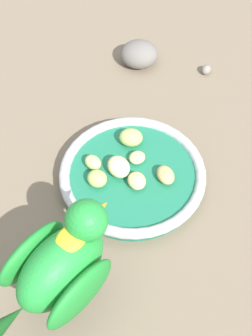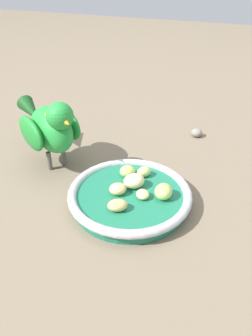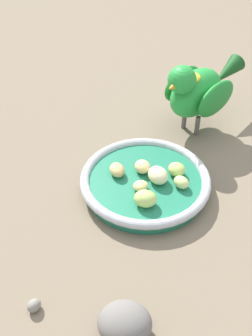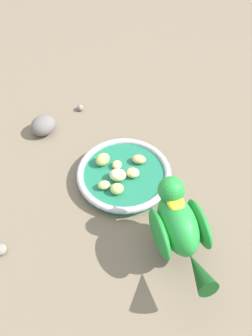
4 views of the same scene
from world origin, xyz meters
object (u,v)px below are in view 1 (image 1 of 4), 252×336
apple_piece_1 (135,181)px  feeding_bowl (133,176)px  apple_piece_0 (166,175)px  pebble_1 (206,70)px  apple_piece_3 (119,167)px  apple_piece_4 (137,158)px  apple_piece_2 (131,137)px  rock_large (139,54)px  apple_piece_5 (93,162)px  apple_piece_6 (97,178)px  parrot (58,268)px

apple_piece_1 → feeding_bowl: bearing=-161.9°
apple_piece_0 → pebble_1: (-0.25, 0.04, -0.02)m
apple_piece_3 → apple_piece_4: size_ratio=1.52×
apple_piece_1 → apple_piece_4: bearing=-175.7°
apple_piece_2 → rock_large: bearing=-175.3°
apple_piece_5 → pebble_1: bearing=148.6°
apple_piece_0 → apple_piece_6: bearing=-76.7°
feeding_bowl → pebble_1: feeding_bowl is taller
apple_piece_1 → apple_piece_6: size_ratio=1.00×
apple_piece_2 → apple_piece_4: apple_piece_2 is taller
feeding_bowl → pebble_1: bearing=159.9°
apple_piece_5 → parrot: 0.20m
apple_piece_3 → parrot: 0.20m
apple_piece_2 → apple_piece_6: bearing=-24.1°
apple_piece_0 → rock_large: bearing=-163.6°
feeding_bowl → apple_piece_1: bearing=18.1°
apple_piece_1 → apple_piece_0: bearing=112.1°
apple_piece_6 → pebble_1: bearing=153.2°
apple_piece_1 → apple_piece_6: apple_piece_6 is taller
rock_large → apple_piece_3: bearing=1.6°
apple_piece_1 → rock_large: (-0.27, -0.03, -0.01)m
parrot → pebble_1: parrot is taller
rock_large → apple_piece_1: bearing=7.0°
apple_piece_0 → apple_piece_3: 0.07m
apple_piece_0 → apple_piece_1: 0.05m
apple_piece_2 → parrot: 0.26m
pebble_1 → feeding_bowl: bearing=-20.1°
apple_piece_2 → apple_piece_3: (0.06, -0.01, 0.00)m
parrot → apple_piece_0: bearing=2.0°
apple_piece_1 → pebble_1: 0.28m
apple_piece_5 → parrot: size_ratio=0.13×
apple_piece_0 → apple_piece_4: 0.05m
apple_piece_0 → apple_piece_6: apple_piece_6 is taller
apple_piece_0 → rock_large: 0.27m
apple_piece_1 → apple_piece_4: apple_piece_1 is taller
rock_large → apple_piece_5: bearing=-7.1°
apple_piece_0 → apple_piece_5: (-0.01, -0.11, 0.00)m
apple_piece_1 → apple_piece_2: (-0.07, -0.02, 0.00)m
apple_piece_2 → apple_piece_4: (0.03, 0.01, -0.01)m
apple_piece_4 → apple_piece_3: bearing=-42.8°
apple_piece_1 → rock_large: bearing=-173.0°
feeding_bowl → apple_piece_4: apple_piece_4 is taller
apple_piece_0 → rock_large: rock_large is taller
rock_large → apple_piece_4: bearing=7.5°
pebble_1 → apple_piece_4: bearing=-21.5°
apple_piece_4 → apple_piece_5: (0.02, -0.06, 0.00)m
apple_piece_4 → parrot: parrot is taller
apple_piece_4 → apple_piece_6: 0.07m
apple_piece_1 → apple_piece_5: size_ratio=1.09×
apple_piece_6 → parrot: bearing=-3.3°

